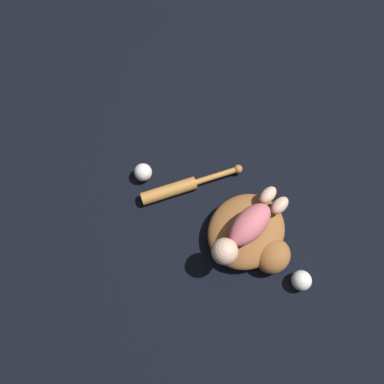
{
  "coord_description": "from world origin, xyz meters",
  "views": [
    {
      "loc": [
        0.39,
        -0.1,
        1.41
      ],
      "look_at": [
        -0.05,
        -0.3,
        0.07
      ],
      "focal_mm": 35.0,
      "sensor_mm": 36.0,
      "label": 1
    }
  ],
  "objects_px": {
    "baseball": "(143,172)",
    "baseball_spare": "(301,280)",
    "baby_figure": "(246,229)",
    "baseball_bat": "(180,187)",
    "baseball_glove": "(250,236)"
  },
  "relations": [
    {
      "from": "baseball_glove",
      "to": "baseball_bat",
      "type": "distance_m",
      "value": 0.33
    },
    {
      "from": "baby_figure",
      "to": "baseball",
      "type": "xyz_separation_m",
      "value": [
        -0.08,
        -0.46,
        -0.11
      ]
    },
    {
      "from": "baseball_glove",
      "to": "baseball",
      "type": "bearing_deg",
      "value": -97.71
    },
    {
      "from": "baseball_glove",
      "to": "baby_figure",
      "type": "distance_m",
      "value": 0.1
    },
    {
      "from": "baby_figure",
      "to": "baseball_spare",
      "type": "xyz_separation_m",
      "value": [
        0.06,
        0.26,
        -0.11
      ]
    },
    {
      "from": "baby_figure",
      "to": "baseball_bat",
      "type": "relative_size",
      "value": 1.07
    },
    {
      "from": "baseball_bat",
      "to": "baseball",
      "type": "height_order",
      "value": "baseball"
    },
    {
      "from": "baseball_glove",
      "to": "baseball_spare",
      "type": "distance_m",
      "value": 0.24
    },
    {
      "from": "baseball_glove",
      "to": "baseball",
      "type": "distance_m",
      "value": 0.49
    },
    {
      "from": "baseball_bat",
      "to": "baseball_spare",
      "type": "xyz_separation_m",
      "value": [
        0.15,
        0.55,
        0.01
      ]
    },
    {
      "from": "baseball_glove",
      "to": "baseball_bat",
      "type": "height_order",
      "value": "baseball_glove"
    },
    {
      "from": "baseball_bat",
      "to": "baseball_spare",
      "type": "height_order",
      "value": "baseball_spare"
    },
    {
      "from": "baseball_glove",
      "to": "baseball_bat",
      "type": "xyz_separation_m",
      "value": [
        -0.07,
        -0.32,
        -0.03
      ]
    },
    {
      "from": "baseball_glove",
      "to": "baby_figure",
      "type": "bearing_deg",
      "value": -68.42
    },
    {
      "from": "baseball",
      "to": "baseball_spare",
      "type": "distance_m",
      "value": 0.73
    }
  ]
}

